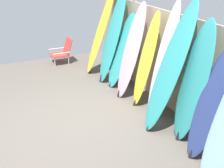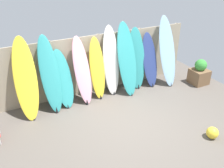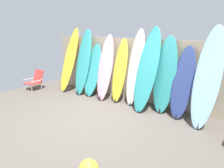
% 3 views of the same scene
% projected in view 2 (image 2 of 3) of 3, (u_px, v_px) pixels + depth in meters
% --- Properties ---
extents(ground, '(7.68, 7.68, 0.00)m').
position_uv_depth(ground, '(131.00, 122.00, 6.45)').
color(ground, '#5B544C').
extents(fence_back, '(6.08, 0.11, 1.80)m').
position_uv_depth(fence_back, '(99.00, 63.00, 7.63)').
color(fence_back, tan).
rests_on(fence_back, ground).
extents(surfboard_yellow_0, '(0.66, 0.82, 2.09)m').
position_uv_depth(surfboard_yellow_0, '(26.00, 80.00, 6.31)').
color(surfboard_yellow_0, yellow).
rests_on(surfboard_yellow_0, ground).
extents(surfboard_teal_1, '(0.56, 0.72, 2.06)m').
position_uv_depth(surfboard_teal_1, '(50.00, 75.00, 6.59)').
color(surfboard_teal_1, teal).
rests_on(surfboard_teal_1, ground).
extents(surfboard_teal_2, '(0.60, 0.68, 1.60)m').
position_uv_depth(surfboard_teal_2, '(63.00, 80.00, 6.88)').
color(surfboard_teal_2, teal).
rests_on(surfboard_teal_2, ground).
extents(surfboard_pink_3, '(0.54, 0.68, 1.91)m').
position_uv_depth(surfboard_pink_3, '(82.00, 71.00, 6.98)').
color(surfboard_pink_3, pink).
rests_on(surfboard_pink_3, ground).
extents(surfboard_yellow_4, '(0.46, 0.51, 1.82)m').
position_uv_depth(surfboard_yellow_4, '(97.00, 69.00, 7.24)').
color(surfboard_yellow_4, yellow).
rests_on(surfboard_yellow_4, ground).
extents(surfboard_white_5, '(0.54, 0.57, 2.08)m').
position_uv_depth(surfboard_white_5, '(111.00, 61.00, 7.41)').
color(surfboard_white_5, white).
rests_on(surfboard_white_5, ground).
extents(surfboard_teal_6, '(0.61, 0.84, 2.14)m').
position_uv_depth(surfboard_teal_6, '(127.00, 60.00, 7.45)').
color(surfboard_teal_6, teal).
rests_on(surfboard_teal_6, ground).
extents(surfboard_teal_7, '(0.58, 0.47, 1.92)m').
position_uv_depth(surfboard_teal_7, '(137.00, 59.00, 7.78)').
color(surfboard_teal_7, teal).
rests_on(surfboard_teal_7, ground).
extents(surfboard_navy_8, '(0.51, 0.62, 1.70)m').
position_uv_depth(surfboard_navy_8, '(150.00, 60.00, 7.99)').
color(surfboard_navy_8, navy).
rests_on(surfboard_navy_8, ground).
extents(surfboard_skyblue_9, '(0.59, 0.86, 2.18)m').
position_uv_depth(surfboard_skyblue_9, '(167.00, 52.00, 8.00)').
color(surfboard_skyblue_9, '#8CB7D6').
rests_on(surfboard_skyblue_9, ground).
extents(planter_box, '(0.54, 0.53, 0.85)m').
position_uv_depth(planter_box, '(199.00, 73.00, 8.24)').
color(planter_box, brown).
rests_on(planter_box, ground).
extents(beach_ball, '(0.28, 0.28, 0.28)m').
position_uv_depth(beach_ball, '(212.00, 133.00, 5.85)').
color(beach_ball, yellow).
rests_on(beach_ball, ground).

